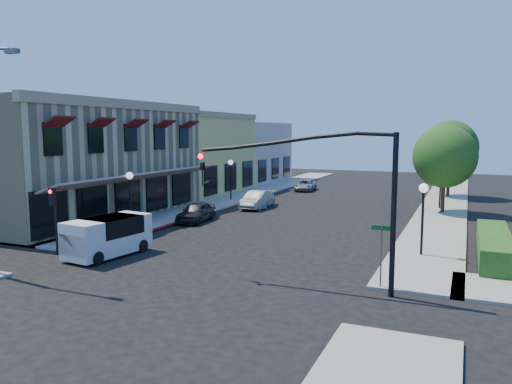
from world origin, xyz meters
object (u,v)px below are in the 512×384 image
at_px(secondary_signal, 54,208).
at_px(parked_car_a, 196,212).
at_px(lamppost_right_far, 441,174).
at_px(lamppost_left_far, 231,170).
at_px(white_van, 107,234).
at_px(signal_mast_arm, 336,184).
at_px(street_name_sign, 381,246).
at_px(parked_car_c, 261,199).
at_px(parked_car_d, 305,185).
at_px(lamppost_right_near, 423,201).
at_px(street_tree_b, 450,148).
at_px(lamppost_left_near, 130,186).
at_px(parked_car_b, 256,200).
at_px(street_tree_a, 445,157).

distance_m(secondary_signal, parked_car_a, 10.87).
distance_m(lamppost_right_far, parked_car_a, 19.09).
height_order(lamppost_left_far, white_van, lamppost_left_far).
xyz_separation_m(signal_mast_arm, street_name_sign, (1.64, 0.70, -2.39)).
relative_size(parked_car_c, parked_car_d, 1.00).
relative_size(lamppost_right_near, parked_car_a, 0.92).
bearing_deg(lamppost_left_far, lamppost_right_near, -39.47).
bearing_deg(parked_car_a, lamppost_right_near, -19.95).
bearing_deg(parked_car_d, street_tree_b, -5.68).
relative_size(lamppost_left_near, lamppost_right_far, 1.00).
bearing_deg(secondary_signal, parked_car_b, 79.69).
height_order(street_tree_b, parked_car_a, street_tree_b).
xyz_separation_m(street_tree_b, parked_car_d, (-13.60, -0.22, -4.00)).
xyz_separation_m(white_van, parked_car_b, (0.71, 16.79, -0.41)).
height_order(street_name_sign, lamppost_left_far, lamppost_left_far).
xyz_separation_m(secondary_signal, white_van, (2.49, 0.80, -1.23)).
xyz_separation_m(lamppost_right_far, parked_car_a, (-14.70, -12.00, -2.08)).
distance_m(lamppost_right_near, parked_car_d, 27.34).
distance_m(street_tree_a, parked_car_d, 17.15).
bearing_deg(lamppost_left_near, street_tree_a, 38.98).
xyz_separation_m(lamppost_left_near, lamppost_right_near, (17.00, 0.00, 0.00)).
relative_size(street_tree_a, parked_car_c, 1.64).
distance_m(street_tree_b, lamppost_right_near, 24.07).
relative_size(street_tree_b, secondary_signal, 2.11).
bearing_deg(street_tree_a, secondary_signal, -129.21).
xyz_separation_m(signal_mast_arm, parked_car_b, (-10.66, 17.50, -3.41)).
relative_size(lamppost_left_near, white_van, 0.80).
height_order(street_name_sign, lamppost_left_near, lamppost_left_near).
bearing_deg(secondary_signal, street_tree_a, 50.79).
relative_size(signal_mast_arm, parked_car_b, 1.94).
relative_size(secondary_signal, parked_car_b, 0.80).
distance_m(signal_mast_arm, parked_car_a, 16.35).
bearing_deg(lamppost_left_far, parked_car_c, -28.39).
xyz_separation_m(lamppost_right_near, parked_car_b, (-13.30, 11.00, -2.05)).
bearing_deg(street_tree_a, lamppost_left_far, 180.00).
bearing_deg(parked_car_d, lamppost_left_far, -117.31).
distance_m(lamppost_left_far, white_van, 20.09).
xyz_separation_m(street_tree_b, parked_car_a, (-15.00, -20.00, -3.89)).
relative_size(street_tree_a, parked_car_d, 1.65).
xyz_separation_m(street_tree_b, lamppost_right_near, (-0.30, -24.00, -1.81)).
height_order(lamppost_right_near, white_van, lamppost_right_near).
height_order(street_tree_a, parked_car_a, street_tree_a).
height_order(lamppost_right_far, white_van, lamppost_right_far).
xyz_separation_m(street_name_sign, parked_car_c, (-12.30, 17.80, -1.13)).
height_order(lamppost_left_near, lamppost_right_near, same).
bearing_deg(lamppost_left_far, street_name_sign, -51.06).
xyz_separation_m(lamppost_left_near, lamppost_right_far, (17.00, 16.00, 0.00)).
height_order(secondary_signal, parked_car_c, secondary_signal).
xyz_separation_m(street_name_sign, parked_car_d, (-12.30, 29.58, -1.15)).
bearing_deg(street_tree_b, parked_car_c, -138.58).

